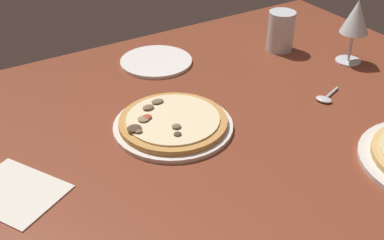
{
  "coord_description": "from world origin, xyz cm",
  "views": [
    {
      "loc": [
        49.07,
        71.4,
        63.85
      ],
      "look_at": [
        2.72,
        -3.4,
        7.0
      ],
      "focal_mm": 46.1,
      "sensor_mm": 36.0,
      "label": 1
    }
  ],
  "objects_px": {
    "side_plate": "(156,61)",
    "spoon": "(326,98)",
    "wine_glass_far": "(356,19)",
    "paper_menu": "(15,192)",
    "pizza_main": "(173,123)",
    "water_glass": "(281,34)"
  },
  "relations": [
    {
      "from": "side_plate",
      "to": "paper_menu",
      "type": "relative_size",
      "value": 1.14
    },
    {
      "from": "side_plate",
      "to": "spoon",
      "type": "xyz_separation_m",
      "value": [
        -0.25,
        0.39,
        0.0
      ]
    },
    {
      "from": "pizza_main",
      "to": "wine_glass_far",
      "type": "relative_size",
      "value": 1.5
    },
    {
      "from": "side_plate",
      "to": "paper_menu",
      "type": "xyz_separation_m",
      "value": [
        0.47,
        0.33,
        -0.0
      ]
    },
    {
      "from": "pizza_main",
      "to": "side_plate",
      "type": "bearing_deg",
      "value": -111.88
    },
    {
      "from": "side_plate",
      "to": "spoon",
      "type": "bearing_deg",
      "value": 122.87
    },
    {
      "from": "water_glass",
      "to": "spoon",
      "type": "distance_m",
      "value": 0.3
    },
    {
      "from": "water_glass",
      "to": "side_plate",
      "type": "bearing_deg",
      "value": -17.63
    },
    {
      "from": "wine_glass_far",
      "to": "spoon",
      "type": "distance_m",
      "value": 0.26
    },
    {
      "from": "water_glass",
      "to": "paper_menu",
      "type": "relative_size",
      "value": 0.66
    },
    {
      "from": "wine_glass_far",
      "to": "spoon",
      "type": "relative_size",
      "value": 1.89
    },
    {
      "from": "pizza_main",
      "to": "side_plate",
      "type": "height_order",
      "value": "pizza_main"
    },
    {
      "from": "pizza_main",
      "to": "wine_glass_far",
      "type": "height_order",
      "value": "wine_glass_far"
    },
    {
      "from": "side_plate",
      "to": "spoon",
      "type": "height_order",
      "value": "spoon"
    },
    {
      "from": "pizza_main",
      "to": "wine_glass_far",
      "type": "distance_m",
      "value": 0.58
    },
    {
      "from": "pizza_main",
      "to": "spoon",
      "type": "xyz_separation_m",
      "value": [
        -0.37,
        0.09,
        -0.01
      ]
    },
    {
      "from": "pizza_main",
      "to": "side_plate",
      "type": "distance_m",
      "value": 0.32
    },
    {
      "from": "wine_glass_far",
      "to": "paper_menu",
      "type": "bearing_deg",
      "value": 3.97
    },
    {
      "from": "pizza_main",
      "to": "water_glass",
      "type": "distance_m",
      "value": 0.5
    },
    {
      "from": "side_plate",
      "to": "spoon",
      "type": "relative_size",
      "value": 2.13
    },
    {
      "from": "wine_glass_far",
      "to": "spoon",
      "type": "xyz_separation_m",
      "value": [
        0.2,
        0.12,
        -0.12
      ]
    },
    {
      "from": "wine_glass_far",
      "to": "side_plate",
      "type": "distance_m",
      "value": 0.54
    }
  ]
}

